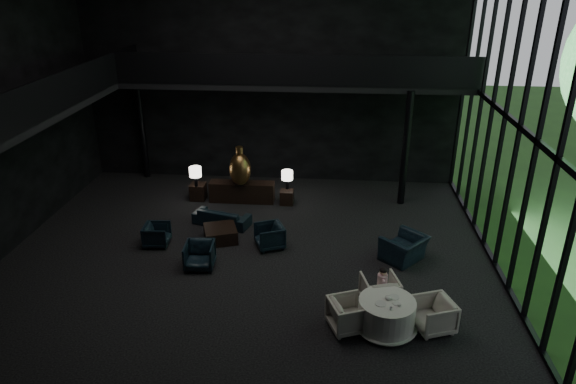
# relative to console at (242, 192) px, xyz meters

# --- Properties ---
(floor) EXTENTS (14.00, 12.00, 0.02)m
(floor) POSITION_rel_console_xyz_m (0.82, -3.65, -0.36)
(floor) COLOR black
(floor) RESTS_ON ground
(wall_back) EXTENTS (14.00, 0.04, 8.00)m
(wall_back) POSITION_rel_console_xyz_m (0.82, 2.35, 3.64)
(wall_back) COLOR black
(wall_back) RESTS_ON ground
(wall_front) EXTENTS (14.00, 0.04, 8.00)m
(wall_front) POSITION_rel_console_xyz_m (0.82, -9.65, 3.64)
(wall_front) COLOR black
(wall_front) RESTS_ON ground
(curtain_wall) EXTENTS (0.20, 12.00, 8.00)m
(curtain_wall) POSITION_rel_console_xyz_m (7.77, -3.65, 3.64)
(curtain_wall) COLOR black
(curtain_wall) RESTS_ON ground
(mezzanine_left) EXTENTS (2.00, 12.00, 0.25)m
(mezzanine_left) POSITION_rel_console_xyz_m (-5.18, -3.65, 3.64)
(mezzanine_left) COLOR black
(mezzanine_left) RESTS_ON wall_left
(mezzanine_back) EXTENTS (12.00, 2.00, 0.25)m
(mezzanine_back) POSITION_rel_console_xyz_m (1.82, 1.35, 3.64)
(mezzanine_back) COLOR black
(mezzanine_back) RESTS_ON wall_back
(railing_left) EXTENTS (0.06, 12.00, 1.00)m
(railing_left) POSITION_rel_console_xyz_m (-4.18, -3.65, 4.24)
(railing_left) COLOR black
(railing_left) RESTS_ON mezzanine_left
(railing_back) EXTENTS (12.00, 0.06, 1.00)m
(railing_back) POSITION_rel_console_xyz_m (1.82, 0.35, 4.24)
(railing_back) COLOR black
(railing_back) RESTS_ON mezzanine_back
(column_nw) EXTENTS (0.24, 0.24, 4.00)m
(column_nw) POSITION_rel_console_xyz_m (-4.18, 2.05, 1.64)
(column_nw) COLOR black
(column_nw) RESTS_ON floor
(column_ne) EXTENTS (0.24, 0.24, 4.00)m
(column_ne) POSITION_rel_console_xyz_m (5.62, 0.35, 1.64)
(column_ne) COLOR black
(column_ne) RESTS_ON floor
(console) EXTENTS (2.28, 0.52, 0.73)m
(console) POSITION_rel_console_xyz_m (0.00, 0.00, 0.00)
(console) COLOR black
(console) RESTS_ON floor
(bronze_urn) EXTENTS (0.74, 0.74, 1.38)m
(bronze_urn) POSITION_rel_console_xyz_m (0.00, -0.20, 0.95)
(bronze_urn) COLOR #AD7C30
(bronze_urn) RESTS_ON console
(side_table_left) EXTENTS (0.53, 0.53, 0.58)m
(side_table_left) POSITION_rel_console_xyz_m (-1.60, 0.06, -0.07)
(side_table_left) COLOR black
(side_table_left) RESTS_ON floor
(table_lamp_left) EXTENTS (0.43, 0.43, 0.71)m
(table_lamp_left) POSITION_rel_console_xyz_m (-1.60, -0.13, 0.73)
(table_lamp_left) COLOR black
(table_lamp_left) RESTS_ON side_table_left
(side_table_right) EXTENTS (0.46, 0.46, 0.50)m
(side_table_right) POSITION_rel_console_xyz_m (1.60, -0.07, -0.11)
(side_table_right) COLOR black
(side_table_right) RESTS_ON floor
(table_lamp_right) EXTENTS (0.40, 0.40, 0.67)m
(table_lamp_right) POSITION_rel_console_xyz_m (1.60, 0.09, 0.62)
(table_lamp_right) COLOR black
(table_lamp_right) RESTS_ON side_table_right
(sofa) EXTENTS (1.69, 0.90, 0.63)m
(sofa) POSITION_rel_console_xyz_m (-0.35, -1.83, -0.05)
(sofa) COLOR black
(sofa) RESTS_ON floor
(lounge_armchair_west) EXTENTS (0.69, 0.73, 0.71)m
(lounge_armchair_west) POSITION_rel_console_xyz_m (-2.00, -3.35, -0.01)
(lounge_armchair_west) COLOR black
(lounge_armchair_west) RESTS_ON floor
(lounge_armchair_east) EXTENTS (1.00, 1.03, 0.83)m
(lounge_armchair_east) POSITION_rel_console_xyz_m (1.36, -3.19, 0.05)
(lounge_armchair_east) COLOR black
(lounge_armchair_east) RESTS_ON floor
(lounge_armchair_south) EXTENTS (0.87, 0.82, 0.85)m
(lounge_armchair_south) POSITION_rel_console_xyz_m (-0.42, -4.48, 0.06)
(lounge_armchair_south) COLOR black
(lounge_armchair_south) RESTS_ON floor
(window_armchair) EXTENTS (1.42, 1.44, 1.07)m
(window_armchair) POSITION_rel_console_xyz_m (5.23, -3.59, 0.17)
(window_armchair) COLOR black
(window_armchair) RESTS_ON floor
(coffee_table) EXTENTS (1.20, 1.20, 0.42)m
(coffee_table) POSITION_rel_console_xyz_m (-0.18, -2.89, -0.15)
(coffee_table) COLOR black
(coffee_table) RESTS_ON floor
(dining_table) EXTENTS (1.46, 1.46, 0.75)m
(dining_table) POSITION_rel_console_xyz_m (4.46, -6.71, -0.04)
(dining_table) COLOR white
(dining_table) RESTS_ON floor
(dining_chair_north) EXTENTS (1.10, 1.05, 0.94)m
(dining_chair_north) POSITION_rel_console_xyz_m (4.38, -5.80, 0.11)
(dining_chair_north) COLOR #B0A89E
(dining_chair_north) RESTS_ON floor
(dining_chair_east) EXTENTS (1.10, 1.13, 0.93)m
(dining_chair_east) POSITION_rel_console_xyz_m (5.52, -6.65, 0.10)
(dining_chair_east) COLOR #BBAC9D
(dining_chair_east) RESTS_ON floor
(dining_chair_west) EXTENTS (1.08, 1.11, 0.90)m
(dining_chair_west) POSITION_rel_console_xyz_m (3.60, -6.79, 0.09)
(dining_chair_west) COLOR #B5AFA7
(dining_chair_west) RESTS_ON floor
(child) EXTENTS (0.25, 0.25, 0.54)m
(child) POSITION_rel_console_xyz_m (4.44, -5.72, 0.36)
(child) COLOR #C997AC
(child) RESTS_ON dining_chair_north
(plate_a) EXTENTS (0.31, 0.31, 0.02)m
(plate_a) POSITION_rel_console_xyz_m (4.30, -6.84, 0.39)
(plate_a) COLOR white
(plate_a) RESTS_ON dining_table
(plate_b) EXTENTS (0.25, 0.25, 0.02)m
(plate_b) POSITION_rel_console_xyz_m (4.62, -6.56, 0.40)
(plate_b) COLOR white
(plate_b) RESTS_ON dining_table
(saucer) EXTENTS (0.21, 0.21, 0.01)m
(saucer) POSITION_rel_console_xyz_m (4.64, -6.81, 0.39)
(saucer) COLOR white
(saucer) RESTS_ON dining_table
(coffee_cup) EXTENTS (0.10, 0.10, 0.06)m
(coffee_cup) POSITION_rel_console_xyz_m (4.70, -6.88, 0.43)
(coffee_cup) COLOR white
(coffee_cup) RESTS_ON saucer
(cereal_bowl) EXTENTS (0.15, 0.15, 0.08)m
(cereal_bowl) POSITION_rel_console_xyz_m (4.48, -6.63, 0.42)
(cereal_bowl) COLOR white
(cereal_bowl) RESTS_ON dining_table
(cream_pot) EXTENTS (0.06, 0.06, 0.07)m
(cream_pot) POSITION_rel_console_xyz_m (4.50, -7.04, 0.42)
(cream_pot) COLOR #99999E
(cream_pot) RESTS_ON dining_table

